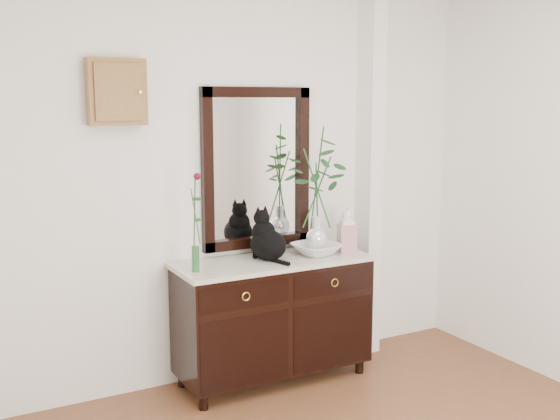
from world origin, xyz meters
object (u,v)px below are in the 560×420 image
sideboard (273,313)px  cat (268,235)px  lotus_bowl (316,249)px  ginger_jar (347,230)px

sideboard → cat: bearing=167.1°
lotus_bowl → cat: bearing=175.7°
sideboard → lotus_bowl: bearing=-3.4°
cat → ginger_jar: (0.60, -0.04, -0.01)m
ginger_jar → cat: bearing=176.1°
cat → ginger_jar: 0.60m
sideboard → ginger_jar: 0.78m
sideboard → cat: (-0.03, 0.01, 0.55)m
sideboard → cat: cat is taller
sideboard → ginger_jar: bearing=-3.3°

